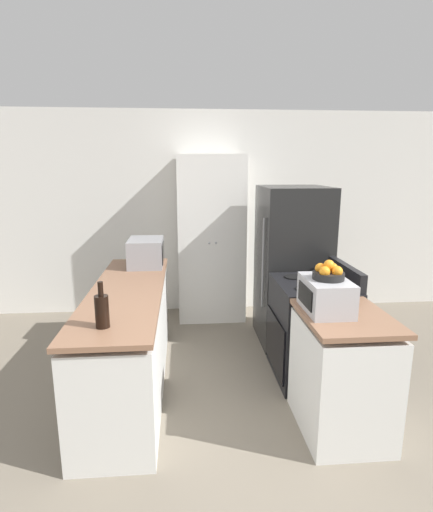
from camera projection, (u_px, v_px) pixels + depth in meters
name	position (u px, v px, depth m)	size (l,w,h in m)	color
ground_plane	(240.00, 484.00, 2.45)	(14.00, 14.00, 0.00)	slate
wall_back	(207.00, 213.00, 5.24)	(7.00, 0.06, 2.60)	white
counter_left	(129.00, 340.00, 3.47)	(0.60, 2.23, 0.90)	silver
counter_right	(342.00, 375.00, 2.89)	(0.60, 0.75, 0.90)	silver
pantry_cabinet	(211.00, 239.00, 4.99)	(0.82, 0.57, 2.04)	white
stove	(311.00, 329.00, 3.64)	(0.66, 0.76, 1.06)	black
refrigerator	(292.00, 266.00, 4.34)	(0.72, 0.78, 1.70)	black
microwave	(146.00, 252.00, 4.13)	(0.35, 0.46, 0.28)	#939399
wine_bottle	(102.00, 310.00, 2.54)	(0.09, 0.09, 0.30)	black
toaster_oven	(326.00, 295.00, 2.83)	(0.30, 0.44, 0.24)	#B2B2B7
fruit_bowl	(329.00, 273.00, 2.79)	(0.22, 0.22, 0.14)	black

